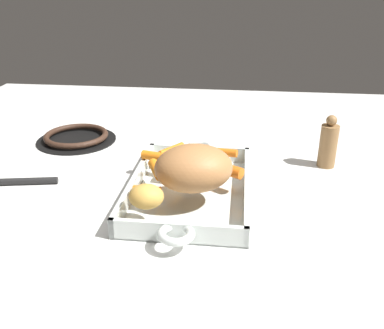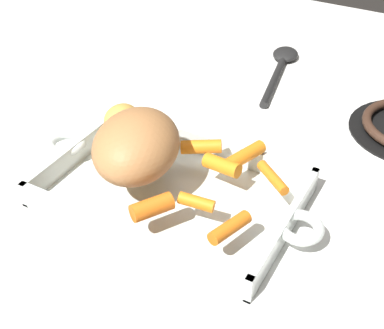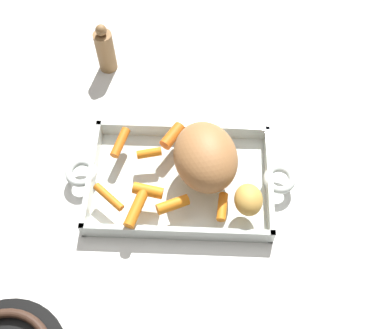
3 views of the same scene
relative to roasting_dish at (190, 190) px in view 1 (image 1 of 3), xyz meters
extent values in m
plane|color=white|center=(0.00, 0.00, -0.01)|extent=(1.72, 1.72, 0.00)
cube|color=silver|center=(0.00, 0.00, -0.01)|extent=(0.35, 0.24, 0.01)
cube|color=silver|center=(0.00, 0.11, 0.01)|extent=(0.35, 0.01, 0.04)
cube|color=silver|center=(0.00, -0.11, 0.01)|extent=(0.35, 0.01, 0.04)
cube|color=silver|center=(0.17, 0.00, 0.01)|extent=(0.01, 0.24, 0.04)
cube|color=silver|center=(-0.17, 0.00, 0.01)|extent=(0.01, 0.24, 0.04)
torus|color=silver|center=(0.19, 0.00, 0.02)|extent=(0.06, 0.06, 0.01)
torus|color=silver|center=(-0.19, 0.00, 0.02)|extent=(0.06, 0.06, 0.01)
ellipsoid|color=#AB7141|center=(0.05, 0.01, 0.07)|extent=(0.15, 0.17, 0.09)
cylinder|color=orange|center=(-0.01, -0.07, 0.04)|extent=(0.06, 0.05, 0.03)
cylinder|color=orange|center=(-0.06, 0.04, 0.03)|extent=(0.05, 0.03, 0.02)
cylinder|color=orange|center=(-0.06, -0.04, 0.04)|extent=(0.06, 0.03, 0.03)
cylinder|color=orange|center=(-0.13, -0.06, 0.03)|extent=(0.06, 0.05, 0.02)
cylinder|color=orange|center=(-0.02, 0.08, 0.04)|extent=(0.05, 0.06, 0.02)
cylinder|color=orange|center=(0.08, -0.07, 0.04)|extent=(0.02, 0.05, 0.02)
cylinder|color=orange|center=(-0.07, -0.08, 0.04)|extent=(0.04, 0.07, 0.02)
cylinder|color=orange|center=(-0.12, 0.06, 0.04)|extent=(0.03, 0.07, 0.02)
ellipsoid|color=gold|center=(0.13, -0.06, 0.05)|extent=(0.06, 0.06, 0.04)
cylinder|color=black|center=(-0.27, -0.34, -0.01)|extent=(0.21, 0.21, 0.01)
torus|color=#382319|center=(-0.27, -0.34, 0.00)|extent=(0.17, 0.17, 0.02)
cylinder|color=black|center=(0.00, -0.38, 0.00)|extent=(0.05, 0.19, 0.01)
cylinder|color=olive|center=(-0.18, 0.30, 0.04)|extent=(0.04, 0.04, 0.10)
sphere|color=olive|center=(-0.18, 0.30, 0.10)|extent=(0.02, 0.02, 0.02)
camera|label=1|loc=(0.76, 0.09, 0.40)|focal=39.96mm
camera|label=2|loc=(-0.30, 0.49, 0.49)|focal=49.41mm
camera|label=3|loc=(0.04, -0.46, 0.81)|focal=45.16mm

